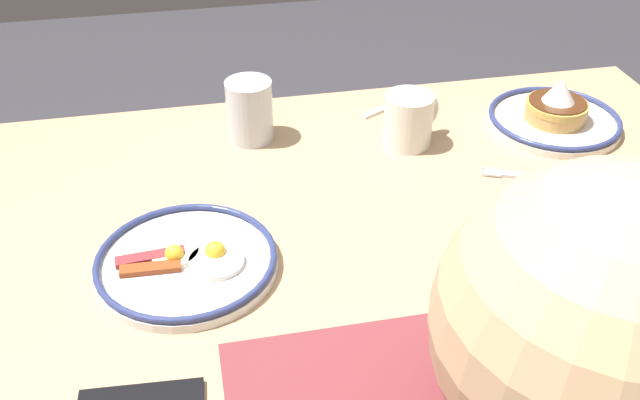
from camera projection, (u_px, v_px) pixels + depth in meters
The scene contains 7 objects.
dining_table at pixel (334, 266), 1.18m from camera, with size 1.45×0.84×0.75m.
plate_near_main at pixel (555, 116), 1.35m from camera, with size 0.25×0.25×0.10m.
plate_far_companion at pixel (187, 261), 1.02m from camera, with size 0.26×0.26×0.04m.
coffee_mug at pixel (409, 119), 1.29m from camera, with size 0.11×0.09×0.10m.
drinking_glass at pixel (250, 114), 1.30m from camera, with size 0.08×0.08×0.11m.
fork_near at pixel (543, 178), 1.21m from camera, with size 0.20×0.09×0.01m.
fork_far at pixel (397, 103), 1.44m from camera, with size 0.17×0.10×0.01m.
Camera 1 is at (0.20, 0.88, 1.42)m, focal length 40.53 mm.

